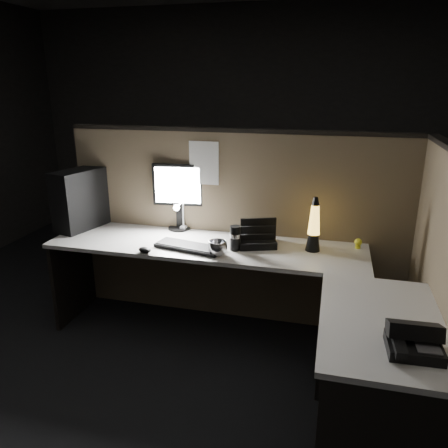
% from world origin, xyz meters
% --- Properties ---
extents(floor, '(6.00, 6.00, 0.00)m').
position_xyz_m(floor, '(0.00, 0.00, 0.00)').
color(floor, black).
rests_on(floor, ground).
extents(room_shell, '(6.00, 6.00, 6.00)m').
position_xyz_m(room_shell, '(0.00, 0.00, 1.62)').
color(room_shell, silver).
rests_on(room_shell, ground).
extents(partition_back, '(2.66, 0.06, 1.50)m').
position_xyz_m(partition_back, '(0.00, 0.93, 0.75)').
color(partition_back, brown).
rests_on(partition_back, ground).
extents(partition_right, '(0.06, 1.66, 1.50)m').
position_xyz_m(partition_right, '(1.33, 0.10, 0.75)').
color(partition_right, brown).
rests_on(partition_right, ground).
extents(desk, '(2.60, 1.60, 0.73)m').
position_xyz_m(desk, '(0.18, 0.25, 0.58)').
color(desk, beige).
rests_on(desk, ground).
extents(pc_tower, '(0.31, 0.49, 0.47)m').
position_xyz_m(pc_tower, '(-1.22, 0.73, 0.97)').
color(pc_tower, black).
rests_on(pc_tower, desk).
extents(monitor, '(0.41, 0.17, 0.52)m').
position_xyz_m(monitor, '(-0.45, 0.89, 1.05)').
color(monitor, black).
rests_on(monitor, desk).
extents(keyboard, '(0.51, 0.26, 0.02)m').
position_xyz_m(keyboard, '(-0.24, 0.49, 0.74)').
color(keyboard, black).
rests_on(keyboard, desk).
extents(mouse, '(0.11, 0.10, 0.04)m').
position_xyz_m(mouse, '(-0.51, 0.34, 0.75)').
color(mouse, black).
rests_on(mouse, desk).
extents(clip_lamp, '(0.05, 0.19, 0.25)m').
position_xyz_m(clip_lamp, '(-0.41, 0.79, 0.87)').
color(clip_lamp, silver).
rests_on(clip_lamp, desk).
extents(organizer, '(0.33, 0.31, 0.20)m').
position_xyz_m(organizer, '(0.21, 0.68, 0.78)').
color(organizer, black).
rests_on(organizer, desk).
extents(lava_lamp, '(0.10, 0.10, 0.38)m').
position_xyz_m(lava_lamp, '(0.61, 0.67, 0.89)').
color(lava_lamp, black).
rests_on(lava_lamp, desk).
extents(travel_mug, '(0.08, 0.08, 0.18)m').
position_xyz_m(travel_mug, '(0.08, 0.54, 0.82)').
color(travel_mug, black).
rests_on(travel_mug, desk).
extents(steel_mug, '(0.17, 0.17, 0.10)m').
position_xyz_m(steel_mug, '(-0.01, 0.42, 0.78)').
color(steel_mug, '#B7B8BF').
rests_on(steel_mug, desk).
extents(figurine, '(0.05, 0.05, 0.05)m').
position_xyz_m(figurine, '(0.92, 0.79, 0.78)').
color(figurine, yellow).
rests_on(figurine, desk).
extents(pinned_paper, '(0.23, 0.00, 0.33)m').
position_xyz_m(pinned_paper, '(-0.24, 0.90, 1.27)').
color(pinned_paper, white).
rests_on(pinned_paper, partition_back).
extents(desk_phone, '(0.24, 0.25, 0.14)m').
position_xyz_m(desk_phone, '(1.11, -0.44, 0.78)').
color(desk_phone, black).
rests_on(desk_phone, desk).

